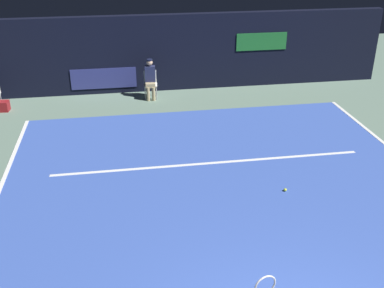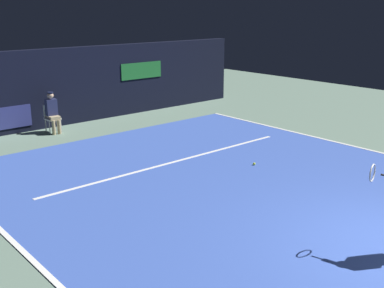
# 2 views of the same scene
# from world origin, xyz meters

# --- Properties ---
(ground_plane) EXTENTS (29.35, 29.35, 0.00)m
(ground_plane) POSITION_xyz_m (0.00, 4.39, 0.00)
(ground_plane) COLOR slate
(court_surface) EXTENTS (9.79, 10.77, 0.01)m
(court_surface) POSITION_xyz_m (0.00, 4.39, 0.01)
(court_surface) COLOR #3856B2
(court_surface) RESTS_ON ground
(line_sideline_left) EXTENTS (0.10, 10.77, 0.01)m
(line_sideline_left) POSITION_xyz_m (4.84, 4.39, 0.01)
(line_sideline_left) COLOR white
(line_sideline_left) RESTS_ON court_surface
(line_sideline_right) EXTENTS (0.10, 10.77, 0.01)m
(line_sideline_right) POSITION_xyz_m (-4.84, 4.39, 0.01)
(line_sideline_right) COLOR white
(line_sideline_right) RESTS_ON court_surface
(line_service) EXTENTS (7.63, 0.10, 0.01)m
(line_service) POSITION_xyz_m (0.00, 6.27, 0.01)
(line_service) COLOR white
(line_service) RESTS_ON court_surface
(back_wall) EXTENTS (14.67, 0.33, 2.60)m
(back_wall) POSITION_xyz_m (-0.00, 12.02, 1.30)
(back_wall) COLOR black
(back_wall) RESTS_ON ground
(line_judge_on_chair) EXTENTS (0.47, 0.55, 1.32)m
(line_judge_on_chair) POSITION_xyz_m (-1.03, 11.18, 0.69)
(line_judge_on_chair) COLOR white
(line_judge_on_chair) RESTS_ON ground
(tennis_ball) EXTENTS (0.07, 0.07, 0.07)m
(tennis_ball) POSITION_xyz_m (1.39, 4.73, 0.05)
(tennis_ball) COLOR #CCE033
(tennis_ball) RESTS_ON court_surface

